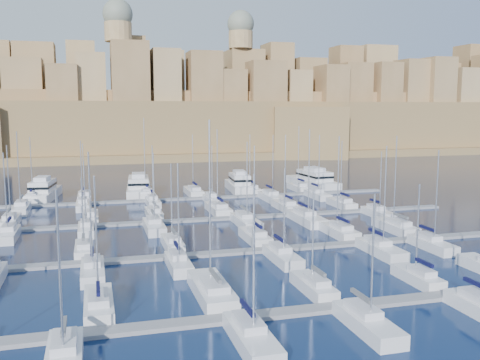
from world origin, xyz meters
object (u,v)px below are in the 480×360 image
object	(u,v)px
sailboat_4	(418,277)
motor_yacht_c	(239,184)
sailboat_2	(212,290)
motor_yacht_a	(43,191)
motor_yacht_d	(313,180)
motor_yacht_b	(139,187)

from	to	relation	value
sailboat_4	motor_yacht_c	world-z (taller)	sailboat_4
sailboat_4	motor_yacht_c	bearing A→B (deg)	91.13
sailboat_2	motor_yacht_a	distance (m)	72.15
motor_yacht_a	motor_yacht_d	size ratio (longest dim) A/B	0.85
sailboat_2	sailboat_4	xyz separation A→B (m)	(23.08, -1.67, -0.09)
sailboat_2	motor_yacht_c	xyz separation A→B (m)	(21.70, 68.35, 0.93)
motor_yacht_b	motor_yacht_c	bearing A→B (deg)	-2.50
sailboat_2	sailboat_4	world-z (taller)	sailboat_2
sailboat_2	motor_yacht_b	xyz separation A→B (m)	(-1.57, 69.37, 0.93)
motor_yacht_a	motor_yacht_c	xyz separation A→B (m)	(43.52, -0.41, 0.00)
motor_yacht_a	motor_yacht_b	distance (m)	20.27
motor_yacht_b	motor_yacht_d	xyz separation A→B (m)	(42.91, 0.85, 0.00)
motor_yacht_b	motor_yacht_d	bearing A→B (deg)	1.13
motor_yacht_d	sailboat_2	bearing A→B (deg)	-120.49
sailboat_2	motor_yacht_b	bearing A→B (deg)	91.29
sailboat_2	motor_yacht_a	size ratio (longest dim) A/B	1.13
sailboat_2	sailboat_4	bearing A→B (deg)	-4.13
sailboat_2	motor_yacht_d	bearing A→B (deg)	59.51
motor_yacht_d	sailboat_4	bearing A→B (deg)	-104.26
sailboat_2	motor_yacht_b	world-z (taller)	sailboat_2
sailboat_2	motor_yacht_d	xyz separation A→B (m)	(41.34, 70.22, 0.93)
motor_yacht_b	motor_yacht_a	bearing A→B (deg)	-178.30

